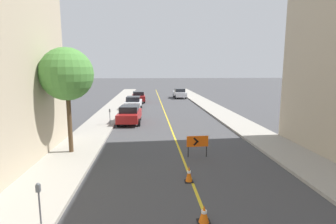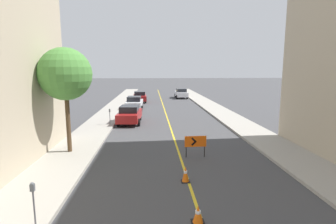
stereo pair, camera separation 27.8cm
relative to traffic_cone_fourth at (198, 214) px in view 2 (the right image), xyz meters
name	(u,v)px [view 2 (the right image)]	position (x,y,z in m)	size (l,w,h in m)	color
lane_stripe	(165,113)	(0.14, 21.14, -0.28)	(0.12, 67.20, 0.01)	gold
sidewalk_left	(110,113)	(-5.93, 21.14, -0.21)	(2.72, 67.20, 0.15)	#9E998E
sidewalk_right	(219,111)	(6.20, 21.14, -0.21)	(2.72, 67.20, 0.15)	#9E998E
traffic_cone_fourth	(198,214)	(0.00, 0.00, 0.00)	(0.41, 0.41, 0.58)	black
traffic_cone_fifth	(185,174)	(0.00, 3.05, 0.06)	(0.36, 0.36, 0.70)	black
arrow_barricade_primary	(195,142)	(0.96, 6.21, 0.55)	(1.19, 0.12, 1.18)	#EF560C
parked_car_curb_near	(130,114)	(-3.36, 15.68, 0.51)	(2.04, 4.39, 1.59)	maroon
parked_car_curb_mid	(134,103)	(-3.45, 23.70, 0.51)	(1.95, 4.36, 1.59)	silver
parked_car_curb_far	(140,97)	(-3.11, 30.88, 0.51)	(2.04, 4.40, 1.59)	maroon
parked_car_opposite_side	(181,93)	(3.57, 36.03, 0.51)	(1.95, 4.35, 1.59)	silver
parking_meter_near_curb	(33,195)	(-4.92, -0.02, 0.82)	(0.12, 0.11, 1.35)	#4C4C51
parking_meter_far_curb	(110,113)	(-4.92, 14.46, 0.82)	(0.12, 0.11, 1.35)	#4C4C51
street_tree_left_near	(65,74)	(-6.07, 7.20, 4.19)	(2.86, 2.86, 5.78)	#4C3823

